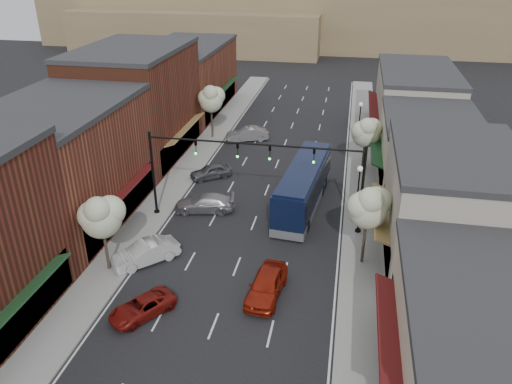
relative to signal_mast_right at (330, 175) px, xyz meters
The scene contains 29 objects.
ground 10.81m from the signal_mast_right, 125.10° to the right, with size 160.00×160.00×0.00m, color black.
sidewalk_left 18.10m from the signal_mast_right, 143.17° to the left, with size 2.80×73.00×0.15m, color gray.
sidewalk_right 11.78m from the signal_mast_right, 75.18° to the left, with size 2.80×73.00×0.15m, color gray.
curb_left 17.04m from the signal_mast_right, 140.24° to the left, with size 0.25×73.00×0.17m, color gray.
curb_right 11.53m from the signal_mast_right, 82.52° to the left, with size 0.25×73.00×0.17m, color gray.
bldg_left_midnear 19.95m from the signal_mast_right, behind, with size 10.14×14.10×9.40m.
bldg_left_midfar 23.22m from the signal_mast_right, 148.85° to the left, with size 10.14×14.10×10.90m.
bldg_left_far 34.32m from the signal_mast_right, 125.32° to the left, with size 10.14×18.10×8.40m.
bldg_right_near 16.25m from the signal_mast_right, 60.04° to the right, with size 9.14×12.10×5.90m.
bldg_right_midnear 8.37m from the signal_mast_right, 13.86° to the right, with size 9.14×12.10×7.90m.
bldg_right_midfar 12.94m from the signal_mast_right, 51.07° to the left, with size 9.14×12.10×6.40m.
bldg_right_far 25.35m from the signal_mast_right, 71.37° to the left, with size 9.14×16.10×7.40m.
hill_far 82.21m from the signal_mast_right, 93.92° to the left, with size 120.00×30.00×12.00m, color #7A6647.
hill_near 76.41m from the signal_mast_right, 113.63° to the left, with size 50.00×20.00×8.00m, color #7A6647.
signal_mast_right is the anchor object (origin of this frame).
signal_mast_left 11.24m from the signal_mast_right, behind, with size 8.22×0.46×7.00m.
tree_right_near 4.89m from the signal_mast_right, 56.09° to the right, with size 2.85×2.65×5.95m.
tree_right_far 12.27m from the signal_mast_right, 77.15° to the left, with size 2.85×2.65×5.43m.
tree_left_near 16.05m from the signal_mast_right, 149.86° to the right, with size 2.85×2.65×5.69m.
tree_left_far 22.68m from the signal_mast_right, 127.71° to the left, with size 2.85×2.65×6.13m.
lamp_post_near 3.69m from the signal_mast_right, 48.95° to the left, with size 0.44×0.44×4.44m.
lamp_post_far 20.19m from the signal_mast_right, 83.78° to the left, with size 0.44×0.44×4.44m.
coach_bus 5.01m from the signal_mast_right, 121.08° to the left, with size 3.76×12.04×3.62m.
red_hatchback 9.98m from the signal_mast_right, 109.79° to the right, with size 1.89×4.71×1.60m, color maroon.
parked_car_a 15.99m from the signal_mast_right, 130.06° to the right, with size 1.85×4.01×1.11m, color maroon.
parked_car_b 14.11m from the signal_mast_right, 150.62° to the right, with size 1.60×4.58×1.51m, color silver.
parked_car_c 10.77m from the signal_mast_right, behind, with size 1.98×4.87×1.41m, color gray.
parked_car_d 14.06m from the signal_mast_right, 145.97° to the left, with size 1.56×3.88×1.32m, color #53565B.
parked_car_e 20.83m from the signal_mast_right, 118.91° to the left, with size 1.60×4.58×1.51m, color #999A9E.
Camera 1 is at (6.58, -25.26, 19.52)m, focal length 35.00 mm.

